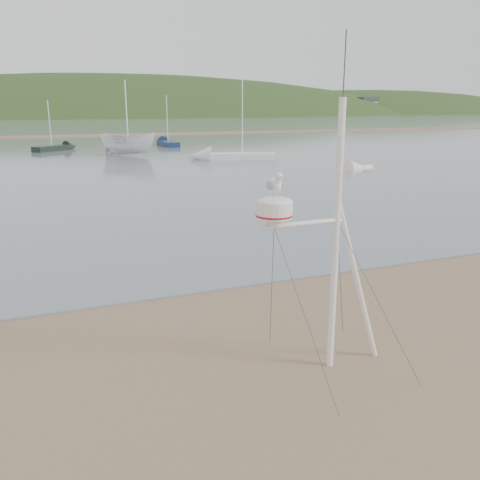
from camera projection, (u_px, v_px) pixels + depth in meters
name	position (u px, v px, depth m)	size (l,w,h in m)	color
ground	(91.00, 414.00, 7.23)	(560.00, 560.00, 0.00)	brown
water	(29.00, 123.00, 125.31)	(560.00, 256.00, 0.04)	slate
sandbar	(32.00, 137.00, 69.84)	(560.00, 7.00, 0.07)	brown
hill_ridge	(77.00, 160.00, 229.29)	(620.00, 180.00, 80.00)	#213716
far_cottages	(36.00, 106.00, 182.65)	(294.40, 6.30, 8.00)	silver
mast_rig	(331.00, 296.00, 8.20)	(2.36, 2.52, 5.33)	white
boat_white	(127.00, 124.00, 43.48)	(1.99, 2.05, 5.30)	silver
sailboat_blue_far	(165.00, 143.00, 55.66)	(1.54, 5.75, 5.73)	#142346
sailboat_dark_mid	(61.00, 147.00, 49.58)	(4.68, 4.14, 5.08)	black
sailboat_white_near	(219.00, 156.00, 40.86)	(7.20, 3.89, 6.98)	silver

